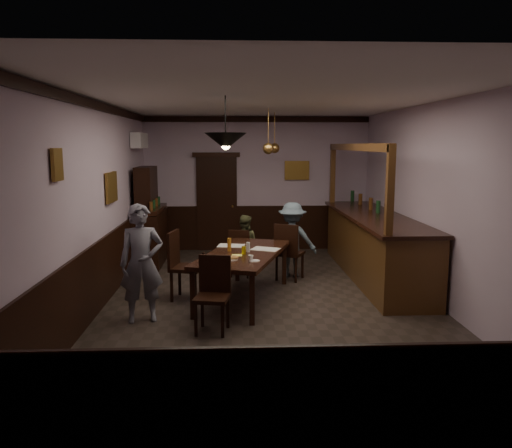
{
  "coord_description": "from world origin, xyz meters",
  "views": [
    {
      "loc": [
        -0.52,
        -7.2,
        2.36
      ],
      "look_at": [
        -0.18,
        0.43,
        1.15
      ],
      "focal_mm": 35.0,
      "sensor_mm": 36.0,
      "label": 1
    }
  ],
  "objects": [
    {
      "name": "pastry_plate",
      "position": [
        -0.58,
        -0.28,
        0.76
      ],
      "size": [
        0.22,
        0.22,
        0.01
      ],
      "primitive_type": "cylinder",
      "color": "white",
      "rests_on": "dining_table"
    },
    {
      "name": "pepper_mill",
      "position": [
        -0.95,
        -0.41,
        0.82
      ],
      "size": [
        0.04,
        0.04,
        0.14
      ],
      "primitive_type": "cylinder",
      "color": "black",
      "rests_on": "dining_table"
    },
    {
      "name": "chair_far_right",
      "position": [
        0.43,
        1.3,
        0.55
      ],
      "size": [
        0.59,
        0.59,
        1.01
      ],
      "rotation": [
        0.0,
        0.0,
        2.68
      ],
      "color": "black",
      "rests_on": "ground"
    },
    {
      "name": "napkin",
      "position": [
        -0.48,
        0.0,
        0.75
      ],
      "size": [
        0.19,
        0.19,
        0.0
      ],
      "primitive_type": "cube",
      "rotation": [
        0.0,
        0.0,
        -0.31
      ],
      "color": "#DFD952",
      "rests_on": "dining_table"
    },
    {
      "name": "pendant_brass_far",
      "position": [
        0.3,
        2.82,
        2.3
      ],
      "size": [
        0.2,
        0.2,
        0.81
      ],
      "color": "#BF8C3F",
      "rests_on": "ground"
    },
    {
      "name": "chair_far_left",
      "position": [
        -0.41,
        1.58,
        0.48
      ],
      "size": [
        0.46,
        0.46,
        0.87
      ],
      "rotation": [
        0.0,
        0.0,
        2.9
      ],
      "color": "black",
      "rests_on": "ground"
    },
    {
      "name": "person_standing",
      "position": [
        -1.76,
        -0.64,
        0.8
      ],
      "size": [
        0.65,
        0.5,
        1.6
      ],
      "primitive_type": "imported",
      "rotation": [
        0.0,
        0.0,
        0.21
      ],
      "color": "slate",
      "rests_on": "ground"
    },
    {
      "name": "person_seated_right",
      "position": [
        0.52,
        1.57,
        0.68
      ],
      "size": [
        0.96,
        0.68,
        1.35
      ],
      "primitive_type": "imported",
      "rotation": [
        0.0,
        0.0,
        2.93
      ],
      "color": "slate",
      "rests_on": "ground"
    },
    {
      "name": "ac_unit",
      "position": [
        -2.38,
        2.9,
        2.45
      ],
      "size": [
        0.2,
        0.85,
        0.3
      ],
      "color": "white",
      "rests_on": "ground"
    },
    {
      "name": "chair_near",
      "position": [
        -0.79,
        -1.03,
        0.53
      ],
      "size": [
        0.49,
        0.49,
        0.96
      ],
      "rotation": [
        0.0,
        0.0,
        -0.18
      ],
      "color": "black",
      "rests_on": "ground"
    },
    {
      "name": "picture_left_large",
      "position": [
        -2.46,
        0.8,
        1.7
      ],
      "size": [
        0.04,
        0.62,
        0.48
      ],
      "color": "olive",
      "rests_on": "ground"
    },
    {
      "name": "pendant_iron",
      "position": [
        -0.62,
        -0.53,
        2.41
      ],
      "size": [
        0.56,
        0.56,
        0.7
      ],
      "color": "black",
      "rests_on": "ground"
    },
    {
      "name": "chair_side",
      "position": [
        -1.33,
        0.32,
        0.58
      ],
      "size": [
        0.55,
        0.55,
        1.06
      ],
      "rotation": [
        0.0,
        0.0,
        1.35
      ],
      "color": "black",
      "rests_on": "ground"
    },
    {
      "name": "pastry_ring_a",
      "position": [
        -0.67,
        -0.26,
        0.79
      ],
      "size": [
        0.13,
        0.13,
        0.04
      ],
      "primitive_type": "torus",
      "color": "#C68C47",
      "rests_on": "pastry_plate"
    },
    {
      "name": "beer_glass",
      "position": [
        -0.59,
        0.31,
        0.85
      ],
      "size": [
        0.06,
        0.06,
        0.2
      ],
      "primitive_type": "cylinder",
      "color": "#BF721E",
      "rests_on": "dining_table"
    },
    {
      "name": "sideboard",
      "position": [
        -2.21,
        2.73,
        0.78
      ],
      "size": [
        0.52,
        1.47,
        1.94
      ],
      "color": "black",
      "rests_on": "ground"
    },
    {
      "name": "door_back",
      "position": [
        -0.9,
        3.95,
        1.05
      ],
      "size": [
        0.9,
        0.06,
        2.1
      ],
      "primitive_type": "cube",
      "color": "black",
      "rests_on": "ground"
    },
    {
      "name": "newspaper_right",
      "position": [
        -0.03,
        0.41,
        0.75
      ],
      "size": [
        0.51,
        0.44,
        0.01
      ],
      "primitive_type": "cube",
      "rotation": [
        0.0,
        0.0,
        -0.42
      ],
      "color": "silver",
      "rests_on": "dining_table"
    },
    {
      "name": "picture_back",
      "position": [
        0.9,
        3.96,
        1.8
      ],
      "size": [
        0.55,
        0.04,
        0.42
      ],
      "color": "olive",
      "rests_on": "ground"
    },
    {
      "name": "bar_counter",
      "position": [
        1.99,
        1.46,
        0.6
      ],
      "size": [
        0.99,
        4.26,
        2.39
      ],
      "color": "#533216",
      "rests_on": "ground"
    },
    {
      "name": "dining_table",
      "position": [
        -0.38,
        0.23,
        0.69
      ],
      "size": [
        1.63,
        2.4,
        0.75
      ],
      "rotation": [
        0.0,
        0.0,
        -0.31
      ],
      "color": "black",
      "rests_on": "ground"
    },
    {
      "name": "coffee_cup",
      "position": [
        -0.29,
        -0.37,
        0.8
      ],
      "size": [
        0.1,
        0.1,
        0.07
      ],
      "primitive_type": "imported",
      "rotation": [
        0.0,
        0.0,
        -0.31
      ],
      "color": "white",
      "rests_on": "saucer"
    },
    {
      "name": "picture_left_small",
      "position": [
        -2.46,
        -1.6,
        2.15
      ],
      "size": [
        0.04,
        0.28,
        0.36
      ],
      "color": "olive",
      "rests_on": "ground"
    },
    {
      "name": "soda_can",
      "position": [
        -0.38,
        0.08,
        0.81
      ],
      "size": [
        0.07,
        0.07,
        0.12
      ],
      "primitive_type": "cylinder",
      "color": "yellow",
      "rests_on": "dining_table"
    },
    {
      "name": "room",
      "position": [
        0.0,
        0.0,
        1.5
      ],
      "size": [
        5.01,
        8.01,
        3.01
      ],
      "color": "#2D2621",
      "rests_on": "ground"
    },
    {
      "name": "pendant_brass_mid",
      "position": [
        0.1,
        1.75,
        2.3
      ],
      "size": [
        0.2,
        0.2,
        0.81
      ],
      "color": "#BF8C3F",
      "rests_on": "ground"
    },
    {
      "name": "saucer",
      "position": [
        -0.24,
        -0.39,
        0.76
      ],
      "size": [
        0.15,
        0.15,
        0.01
      ],
      "primitive_type": "cylinder",
      "color": "white",
      "rests_on": "dining_table"
    },
    {
      "name": "water_glass",
      "position": [
        -0.31,
        0.24,
        0.82
      ],
      "size": [
        0.06,
        0.06,
        0.15
      ],
      "primitive_type": "cylinder",
      "color": "silver",
      "rests_on": "dining_table"
    },
    {
      "name": "person_seated_left",
      "position": [
        -0.33,
        1.84,
        0.55
      ],
      "size": [
        0.63,
        0.55,
        1.09
      ],
      "primitive_type": "imported",
      "rotation": [
        0.0,
        0.0,
        2.84
      ],
      "color": "brown",
      "rests_on": "ground"
    },
    {
      "name": "pastry_ring_b",
      "position": [
        -0.52,
        -0.28,
        0.79
      ],
      "size": [
        0.13,
        0.13,
        0.04
      ],
      "primitive_type": "torus",
      "color": "#C68C47",
      "rests_on": "pastry_plate"
    },
    {
      "name": "newspaper_left",
      "position": [
        -0.57,
        0.71,
        0.75
      ],
      "size": [
        0.46,
        0.37,
        0.01
      ],
      "primitive_type": "cube",
      "rotation": [
        0.0,
        0.0,
        -0.17
      ],
      "color": "silver",
      "rests_on": "dining_table"
    }
  ]
}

